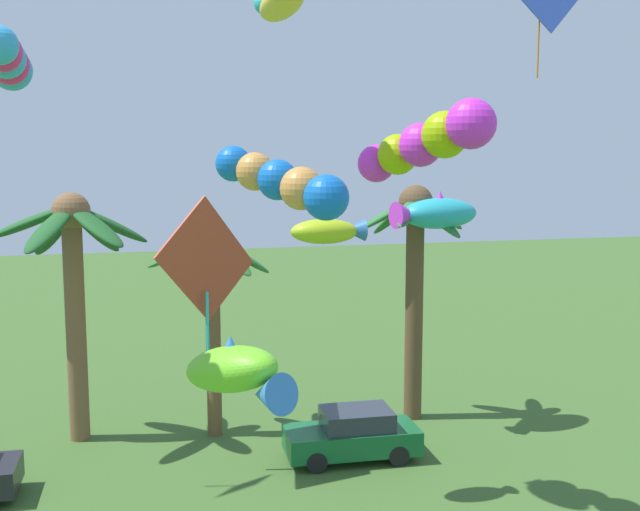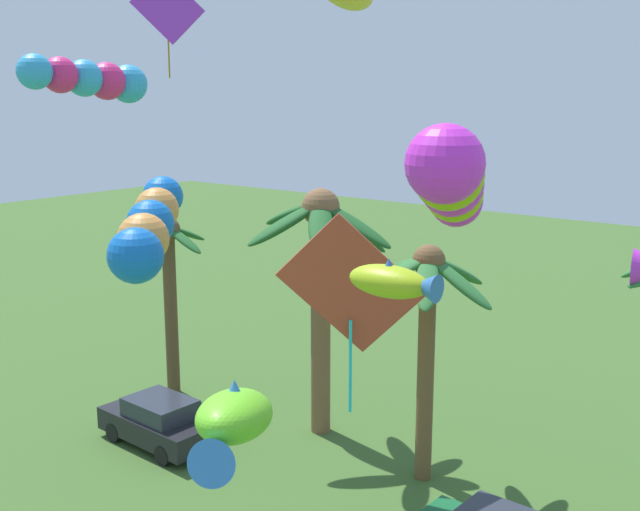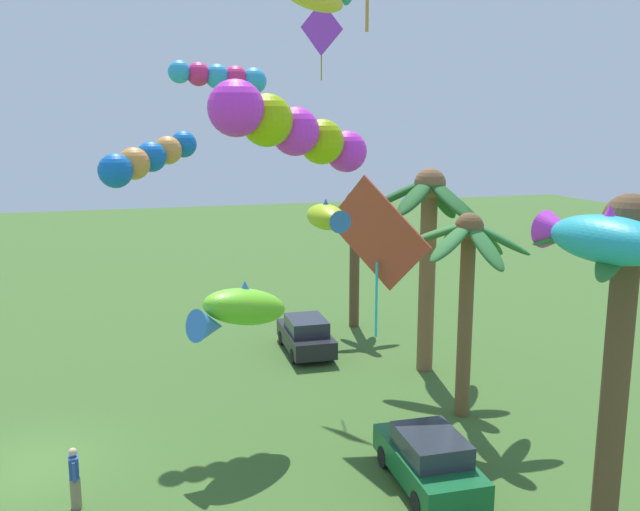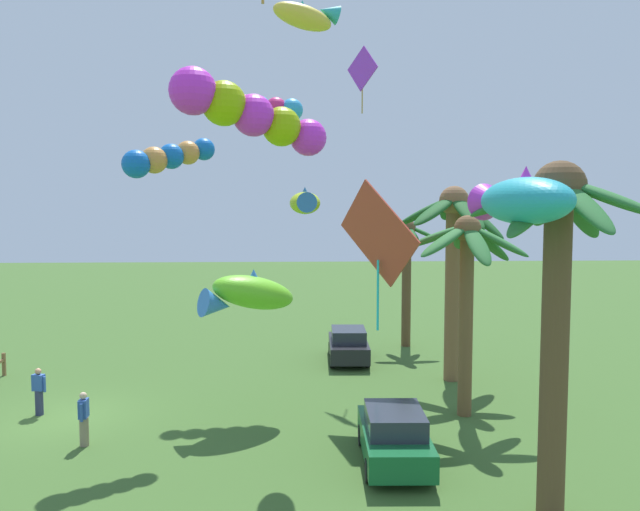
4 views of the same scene
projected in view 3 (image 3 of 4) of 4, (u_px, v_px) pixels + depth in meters
The scene contains 16 objects.
ground_plane at pixel (24, 468), 18.66m from camera, with size 120.00×120.00×0.00m, color #3D6028.
palm_tree_0 at pixel (468, 265), 21.12m from camera, with size 3.96×3.92×6.68m.
palm_tree_1 at pixel (623, 299), 14.68m from camera, with size 3.79×3.58×7.92m.
palm_tree_2 at pixel (355, 232), 30.95m from camera, with size 2.87×3.16×6.39m.
palm_tree_3 at pixel (429, 223), 25.07m from camera, with size 4.91×4.19×7.80m.
parked_car_0 at pixel (429, 460), 17.57m from camera, with size 3.96×1.86×1.51m.
parked_car_1 at pixel (306, 335), 27.99m from camera, with size 3.97×1.86×1.51m.
spectator_0 at pixel (75, 477), 16.56m from camera, with size 0.55×0.26×1.59m.
kite_tube_0 at pixel (222, 77), 22.61m from camera, with size 0.91×3.32×1.06m.
kite_fish_1 at pixel (327, 217), 16.97m from camera, with size 1.95×0.92×0.79m.
kite_tube_2 at pixel (288, 129), 14.25m from camera, with size 2.34×3.81×1.97m.
kite_diamond_3 at pixel (377, 236), 20.53m from camera, with size 2.94×2.27×5.06m.
kite_fish_4 at pixel (240, 309), 19.50m from camera, with size 2.81×3.56×1.70m.
kite_diamond_5 at pixel (321, 29), 25.34m from camera, with size 1.86×1.13×2.95m.
kite_fish_7 at pixel (600, 238), 13.85m from camera, with size 3.18×1.91×1.22m.
kite_tube_9 at pixel (147, 159), 17.37m from camera, with size 2.25×2.61×1.38m.
Camera 3 is at (18.84, 2.89, 9.33)m, focal length 37.81 mm.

